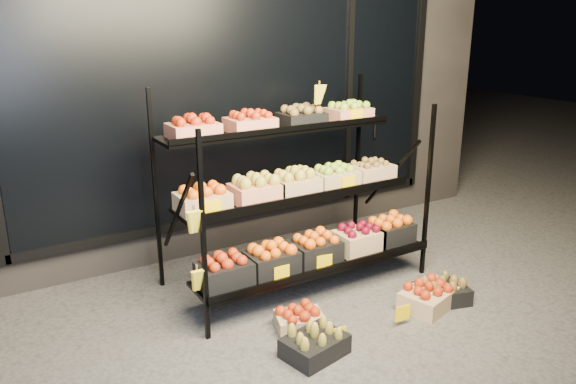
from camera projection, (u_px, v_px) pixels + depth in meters
ground at (340, 311)px, 4.33m from camera, size 24.00×24.00×0.00m
building at (199, 59)px, 5.92m from camera, size 6.00×2.08×3.50m
display_rack at (298, 195)px, 4.58m from camera, size 2.18×1.02×1.75m
tag_floor_a at (337, 341)px, 3.83m from camera, size 0.13×0.01×0.12m
tag_floor_b at (402, 318)px, 4.12m from camera, size 0.13×0.01×0.12m
floor_crate_left at (300, 318)px, 4.06m from camera, size 0.40×0.34×0.18m
floor_crate_midleft at (315, 343)px, 3.74m from camera, size 0.46×0.38×0.20m
floor_crate_midright at (428, 296)px, 4.36m from camera, size 0.50×0.42×0.21m
floor_crate_right at (442, 291)px, 4.45m from camera, size 0.45×0.38×0.20m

